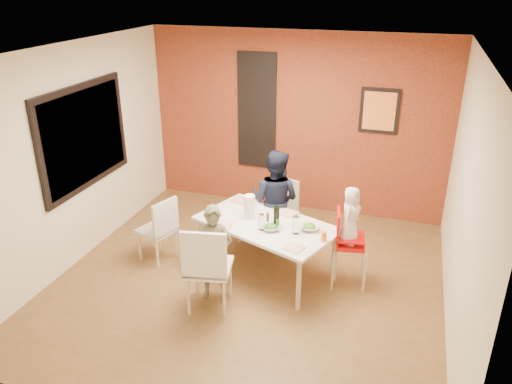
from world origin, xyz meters
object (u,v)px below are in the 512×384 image
(child_far, at_px, (275,200))
(paper_towel_roll, at_px, (249,207))
(chair_near, at_px, (207,265))
(chair_far, at_px, (281,207))
(child_near, at_px, (214,254))
(high_chair, at_px, (346,241))
(wine_bottle, at_px, (276,217))
(toddler, at_px, (351,215))
(chair_left, at_px, (161,227))
(dining_table, at_px, (266,227))

(child_far, xyz_separation_m, paper_towel_roll, (-0.16, -0.58, 0.14))
(chair_near, xyz_separation_m, chair_far, (0.33, 1.81, -0.09))
(chair_far, bearing_deg, paper_towel_roll, -83.46)
(chair_far, height_order, child_near, child_near)
(high_chair, xyz_separation_m, child_near, (-1.35, -0.75, 0.01))
(child_far, height_order, wine_bottle, child_far)
(high_chair, xyz_separation_m, wine_bottle, (-0.81, -0.14, 0.25))
(toddler, bearing_deg, high_chair, 118.99)
(chair_left, height_order, high_chair, high_chair)
(high_chair, bearing_deg, dining_table, 84.76)
(child_near, distance_m, toddler, 1.60)
(high_chair, bearing_deg, child_near, 109.51)
(dining_table, bearing_deg, paper_towel_roll, 164.04)
(child_far, distance_m, paper_towel_roll, 0.62)
(chair_left, distance_m, toddler, 2.37)
(child_near, bearing_deg, chair_far, 69.36)
(chair_near, distance_m, toddler, 1.72)
(child_near, xyz_separation_m, paper_towel_roll, (0.16, 0.75, 0.26))
(high_chair, relative_size, wine_bottle, 3.49)
(chair_near, bearing_deg, high_chair, -154.44)
(chair_far, distance_m, chair_left, 1.66)
(chair_far, height_order, toddler, toddler)
(dining_table, bearing_deg, chair_far, 93.27)
(high_chair, xyz_separation_m, toddler, (0.02, 0.01, 0.33))
(chair_near, height_order, child_far, child_far)
(dining_table, bearing_deg, chair_near, -112.28)
(dining_table, relative_size, high_chair, 1.99)
(chair_near, bearing_deg, paper_towel_roll, -109.74)
(wine_bottle, bearing_deg, child_near, -131.27)
(chair_near, bearing_deg, wine_bottle, -132.49)
(chair_far, distance_m, toddler, 1.36)
(chair_left, distance_m, paper_towel_roll, 1.18)
(dining_table, relative_size, chair_near, 1.80)
(dining_table, distance_m, paper_towel_roll, 0.32)
(high_chair, height_order, child_near, child_near)
(chair_left, relative_size, child_near, 0.76)
(chair_far, bearing_deg, dining_table, -67.38)
(chair_left, height_order, toddler, toddler)
(wine_bottle, bearing_deg, chair_left, -176.83)
(chair_far, relative_size, high_chair, 0.94)
(chair_near, bearing_deg, chair_left, -50.40)
(child_near, height_order, wine_bottle, child_near)
(chair_near, distance_m, high_chair, 1.67)
(toddler, distance_m, paper_towel_roll, 1.21)
(child_far, bearing_deg, child_near, 84.61)
(child_far, relative_size, wine_bottle, 5.15)
(child_far, distance_m, toddler, 1.21)
(chair_left, height_order, wine_bottle, wine_bottle)
(chair_left, bearing_deg, toddler, 115.03)
(dining_table, xyz_separation_m, chair_left, (-1.35, -0.15, -0.13))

